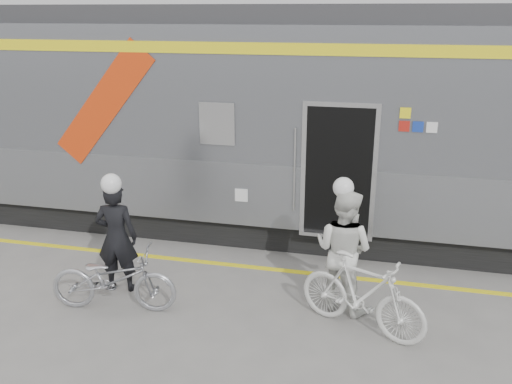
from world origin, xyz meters
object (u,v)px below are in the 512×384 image
(woman, at_px, (343,250))
(bicycle_right, at_px, (362,294))
(bicycle_left, at_px, (114,279))
(man, at_px, (117,237))

(woman, height_order, bicycle_right, woman)
(bicycle_left, relative_size, woman, 1.01)
(man, distance_m, bicycle_left, 0.70)
(bicycle_left, distance_m, bicycle_right, 3.39)
(bicycle_left, xyz_separation_m, woman, (3.08, 0.79, 0.41))
(man, height_order, bicycle_right, man)
(bicycle_left, distance_m, woman, 3.21)
(bicycle_left, xyz_separation_m, bicycle_right, (3.38, 0.24, 0.07))
(woman, xyz_separation_m, bicycle_right, (0.30, -0.55, -0.35))
(man, xyz_separation_m, woman, (3.28, 0.24, 0.03))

